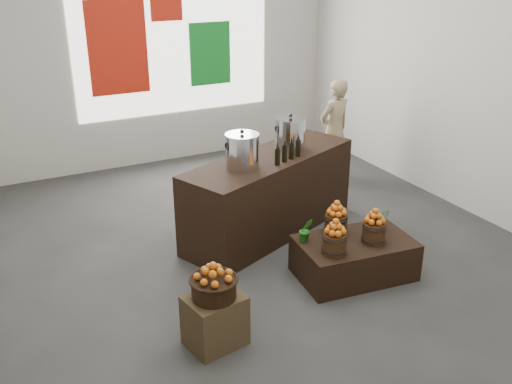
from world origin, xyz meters
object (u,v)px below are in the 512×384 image
stock_pot_center (290,134)px  wicker_basket (214,288)px  display_table (354,258)px  shopper (334,130)px  counter (270,195)px  stock_pot_left (242,152)px  crate (215,320)px

stock_pot_center → wicker_basket: bearing=-134.4°
display_table → shopper: shopper is taller
display_table → counter: bearing=109.0°
wicker_basket → stock_pot_left: 1.96m
display_table → shopper: 2.94m
crate → display_table: 1.84m
stock_pot_left → wicker_basket: bearing=-123.7°
stock_pot_left → counter: bearing=22.0°
crate → wicker_basket: (0.00, 0.00, 0.33)m
wicker_basket → stock_pot_center: (1.85, 1.89, 0.60)m
counter → stock_pot_center: size_ratio=6.47×
wicker_basket → display_table: 1.87m
wicker_basket → display_table: wicker_basket is taller
crate → display_table: size_ratio=0.40×
wicker_basket → display_table: (1.79, 0.39, -0.36)m
shopper → wicker_basket: bearing=31.0°
stock_pot_center → stock_pot_left: bearing=-158.0°
crate → wicker_basket: size_ratio=1.25×
display_table → stock_pot_center: (0.05, 1.49, 0.96)m
wicker_basket → counter: bearing=49.4°
crate → display_table: bearing=12.4°
wicker_basket → stock_pot_center: bearing=45.6°
counter → shopper: size_ratio=1.57×
wicker_basket → shopper: bearing=42.0°
shopper → stock_pot_center: bearing=25.6°
wicker_basket → shopper: (3.23, 2.90, 0.19)m
shopper → stock_pot_left: bearing=20.7°
counter → stock_pot_left: bearing=180.0°
stock_pot_left → shopper: (2.19, 1.35, -0.41)m
wicker_basket → crate: bearing=0.0°
display_table → stock_pot_center: bearing=94.3°
display_table → stock_pot_left: size_ratio=3.24×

